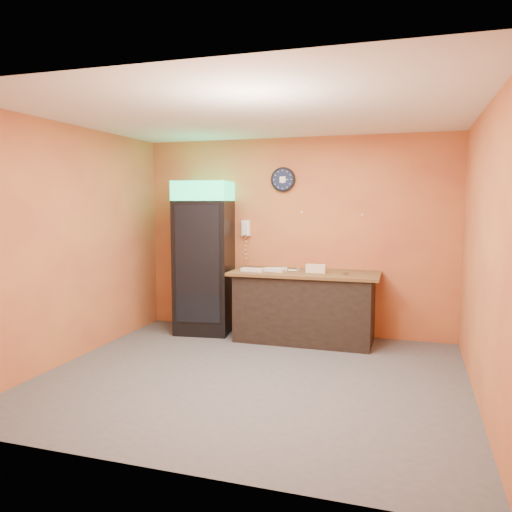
% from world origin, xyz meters
% --- Properties ---
extents(floor, '(4.50, 4.50, 0.00)m').
position_xyz_m(floor, '(0.00, 0.00, 0.00)').
color(floor, '#47474C').
rests_on(floor, ground).
extents(back_wall, '(4.50, 0.02, 2.80)m').
position_xyz_m(back_wall, '(0.00, 2.00, 1.40)').
color(back_wall, '#CF7C3A').
rests_on(back_wall, floor).
extents(left_wall, '(0.02, 4.00, 2.80)m').
position_xyz_m(left_wall, '(-2.25, 0.00, 1.40)').
color(left_wall, '#CF7C3A').
rests_on(left_wall, floor).
extents(right_wall, '(0.02, 4.00, 2.80)m').
position_xyz_m(right_wall, '(2.25, 0.00, 1.40)').
color(right_wall, '#CF7C3A').
rests_on(right_wall, floor).
extents(ceiling, '(4.50, 4.00, 0.02)m').
position_xyz_m(ceiling, '(0.00, 0.00, 2.80)').
color(ceiling, white).
rests_on(ceiling, back_wall).
extents(beverage_cooler, '(0.86, 0.87, 2.18)m').
position_xyz_m(beverage_cooler, '(-1.26, 1.60, 1.07)').
color(beverage_cooler, black).
rests_on(beverage_cooler, floor).
extents(prep_counter, '(1.82, 0.81, 0.91)m').
position_xyz_m(prep_counter, '(0.24, 1.59, 0.46)').
color(prep_counter, black).
rests_on(prep_counter, floor).
extents(wall_clock, '(0.35, 0.06, 0.35)m').
position_xyz_m(wall_clock, '(-0.17, 1.97, 2.21)').
color(wall_clock, black).
rests_on(wall_clock, back_wall).
extents(wall_phone, '(0.12, 0.11, 0.23)m').
position_xyz_m(wall_phone, '(-0.72, 1.95, 1.51)').
color(wall_phone, white).
rests_on(wall_phone, back_wall).
extents(butcher_paper, '(2.01, 0.92, 0.04)m').
position_xyz_m(butcher_paper, '(0.24, 1.59, 0.93)').
color(butcher_paper, brown).
rests_on(butcher_paper, prep_counter).
extents(sub_roll_stack, '(0.27, 0.10, 0.11)m').
position_xyz_m(sub_roll_stack, '(0.40, 1.53, 1.01)').
color(sub_roll_stack, '#F2E3BC').
rests_on(sub_roll_stack, butcher_paper).
extents(wrapped_sandwich_left, '(0.31, 0.13, 0.04)m').
position_xyz_m(wrapped_sandwich_left, '(-0.44, 1.40, 0.97)').
color(wrapped_sandwich_left, beige).
rests_on(wrapped_sandwich_left, butcher_paper).
extents(wrapped_sandwich_mid, '(0.32, 0.18, 0.04)m').
position_xyz_m(wrapped_sandwich_mid, '(-0.16, 1.47, 0.97)').
color(wrapped_sandwich_mid, beige).
rests_on(wrapped_sandwich_mid, butcher_paper).
extents(wrapped_sandwich_right, '(0.30, 0.17, 0.04)m').
position_xyz_m(wrapped_sandwich_right, '(-0.15, 1.59, 0.97)').
color(wrapped_sandwich_right, beige).
rests_on(wrapped_sandwich_right, butcher_paper).
extents(kitchen_tool, '(0.06, 0.06, 0.06)m').
position_xyz_m(kitchen_tool, '(0.15, 1.59, 0.98)').
color(kitchen_tool, silver).
rests_on(kitchen_tool, butcher_paper).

